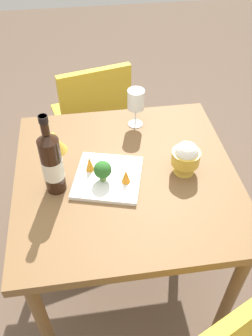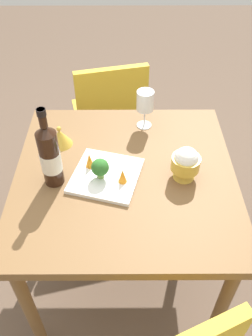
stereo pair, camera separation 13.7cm
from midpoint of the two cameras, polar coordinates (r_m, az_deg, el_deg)
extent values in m
plane|color=brown|center=(2.00, 2.04, -16.53)|extent=(8.00, 8.00, 0.00)
cube|color=brown|center=(1.41, 2.79, -1.60)|extent=(0.87, 0.87, 0.04)
cylinder|color=brown|center=(1.99, 12.89, -1.38)|extent=(0.05, 0.05, 0.72)
cylinder|color=brown|center=(1.96, -9.10, -1.47)|extent=(0.05, 0.05, 0.72)
cylinder|color=brown|center=(1.58, 17.72, -21.32)|extent=(0.05, 0.05, 0.72)
cylinder|color=brown|center=(1.54, -12.40, -21.92)|extent=(0.05, 0.05, 0.72)
cube|color=gold|center=(2.25, -1.17, 8.65)|extent=(0.48, 0.48, 0.02)
cube|color=gold|center=(1.99, -0.10, 10.66)|extent=(0.40, 0.13, 0.40)
cylinder|color=black|center=(2.50, -5.79, 6.08)|extent=(0.03, 0.03, 0.43)
cylinder|color=black|center=(2.55, 1.82, 7.21)|extent=(0.03, 0.03, 0.43)
cylinder|color=black|center=(2.24, -4.38, 0.88)|extent=(0.03, 0.03, 0.43)
cylinder|color=black|center=(2.30, 3.99, 2.23)|extent=(0.03, 0.03, 0.43)
cylinder|color=black|center=(1.30, -9.01, 1.35)|extent=(0.07, 0.08, 0.23)
cone|color=black|center=(1.21, -9.70, 5.93)|extent=(0.07, 0.08, 0.03)
cylinder|color=black|center=(1.18, -9.98, 7.84)|extent=(0.03, 0.03, 0.07)
cylinder|color=black|center=(1.17, -10.12, 8.75)|extent=(0.03, 0.03, 0.02)
cylinder|color=silver|center=(1.30, -8.96, 0.97)|extent=(0.08, 0.08, 0.08)
cylinder|color=white|center=(1.63, 5.52, 6.83)|extent=(0.07, 0.07, 0.00)
cylinder|color=white|center=(1.61, 5.63, 8.10)|extent=(0.01, 0.01, 0.08)
cylinder|color=white|center=(1.56, 5.85, 10.70)|extent=(0.08, 0.08, 0.09)
cone|color=gold|center=(1.39, 12.35, -0.86)|extent=(0.08, 0.08, 0.04)
cylinder|color=gold|center=(1.36, 12.66, 0.63)|extent=(0.11, 0.11, 0.05)
sphere|color=white|center=(1.35, 12.81, 1.33)|extent=(0.09, 0.09, 0.09)
cone|color=gold|center=(1.51, -7.92, 4.85)|extent=(0.10, 0.10, 0.07)
sphere|color=gold|center=(1.49, -8.09, 6.20)|extent=(0.02, 0.02, 0.02)
cube|color=white|center=(1.37, -0.23, -1.37)|extent=(0.31, 0.31, 0.02)
cylinder|color=#729E4C|center=(1.34, -1.06, -1.18)|extent=(0.03, 0.03, 0.03)
sphere|color=#2D6B28|center=(1.32, -1.08, -0.03)|extent=(0.07, 0.07, 0.07)
cone|color=orange|center=(1.32, 2.60, -1.43)|extent=(0.03, 0.03, 0.06)
cone|color=orange|center=(1.38, -2.94, 1.15)|extent=(0.03, 0.03, 0.07)
camera|label=1|loc=(0.07, -87.13, 2.78)|focal=37.64mm
camera|label=2|loc=(0.07, 92.87, -2.78)|focal=37.64mm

